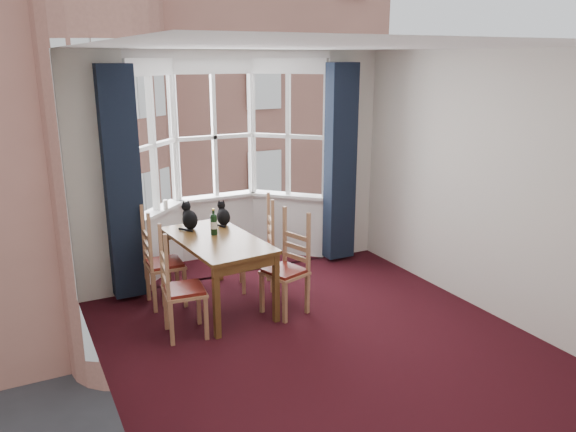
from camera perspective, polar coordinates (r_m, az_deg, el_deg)
floor at (r=5.58m, az=3.96°, el=-13.25°), size 4.50×4.50×0.00m
ceiling at (r=4.88m, az=4.60°, el=16.83°), size 4.50×4.50×0.00m
wall_left at (r=4.40m, az=-18.65°, el=-2.38°), size 0.00×4.50×4.50m
wall_right at (r=6.31m, az=20.01°, el=2.87°), size 0.00×4.50×4.50m
wall_near at (r=3.45m, az=24.22°, el=-8.01°), size 4.00×0.00×4.00m
wall_back_pier_left at (r=6.61m, az=-18.75°, el=3.55°), size 0.70×0.12×2.80m
wall_back_pier_right at (r=7.78m, az=6.07°, el=6.05°), size 0.70×0.12×2.80m
bay_window at (r=7.49m, az=-6.78°, el=5.65°), size 2.76×0.94×2.80m
curtain_left at (r=6.48m, az=-16.45°, el=3.06°), size 0.38×0.22×2.60m
curtain_right at (r=7.51m, az=5.33°, el=5.34°), size 0.38×0.22×2.60m
dining_table at (r=6.22m, az=-7.21°, el=-3.11°), size 0.91×1.53×0.80m
chair_left_near at (r=5.70m, az=-11.39°, el=-7.61°), size 0.45×0.46×0.92m
chair_left_far at (r=6.44m, az=-13.20°, el=-4.94°), size 0.42×0.44×0.92m
chair_right_near at (r=6.15m, az=0.26°, el=-5.53°), size 0.51×0.52×0.92m
chair_right_far at (r=6.77m, az=-2.51°, el=-3.48°), size 0.51×0.52×0.92m
cat_left at (r=6.55m, az=-9.98°, el=-0.21°), size 0.21×0.27×0.33m
cat_right at (r=6.66m, az=-6.61°, el=0.06°), size 0.16×0.22×0.30m
wine_bottle at (r=6.29m, az=-7.55°, el=-0.74°), size 0.08×0.08×0.30m
candle_tall at (r=7.20m, az=-12.33°, el=1.15°), size 0.06×0.06×0.12m
street at (r=37.53m, az=-22.45°, el=1.21°), size 80.00×80.00×0.00m
tenement_building at (r=18.38m, az=-19.49°, el=11.50°), size 18.40×7.80×15.20m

